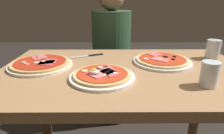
% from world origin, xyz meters
% --- Properties ---
extents(dining_table, '(1.19, 0.73, 0.76)m').
position_xyz_m(dining_table, '(0.00, 0.00, 0.63)').
color(dining_table, '#9E754C').
rests_on(dining_table, ground).
extents(pizza_foreground, '(0.27, 0.27, 0.05)m').
position_xyz_m(pizza_foreground, '(-0.10, -0.11, 0.77)').
color(pizza_foreground, white).
rests_on(pizza_foreground, dining_table).
extents(pizza_across_left, '(0.30, 0.30, 0.03)m').
position_xyz_m(pizza_across_left, '(0.20, 0.09, 0.77)').
color(pizza_across_left, white).
rests_on(pizza_across_left, dining_table).
extents(pizza_across_right, '(0.30, 0.30, 0.03)m').
position_xyz_m(pizza_across_right, '(-0.41, 0.04, 0.77)').
color(pizza_across_right, silver).
rests_on(pizza_across_right, dining_table).
extents(water_glass_near, '(0.07, 0.07, 0.10)m').
position_xyz_m(water_glass_near, '(0.30, -0.19, 0.80)').
color(water_glass_near, silver).
rests_on(water_glass_near, dining_table).
extents(water_glass_far, '(0.07, 0.07, 0.10)m').
position_xyz_m(water_glass_far, '(0.49, 0.17, 0.80)').
color(water_glass_far, silver).
rests_on(water_glass_far, dining_table).
extents(fork, '(0.16, 0.02, 0.00)m').
position_xyz_m(fork, '(0.43, -0.03, 0.76)').
color(fork, silver).
rests_on(fork, dining_table).
extents(knife, '(0.19, 0.10, 0.01)m').
position_xyz_m(knife, '(-0.19, 0.22, 0.76)').
color(knife, silver).
rests_on(knife, dining_table).
extents(diner_person, '(0.32, 0.32, 1.18)m').
position_xyz_m(diner_person, '(-0.06, 0.73, 0.56)').
color(diner_person, black).
rests_on(diner_person, ground).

